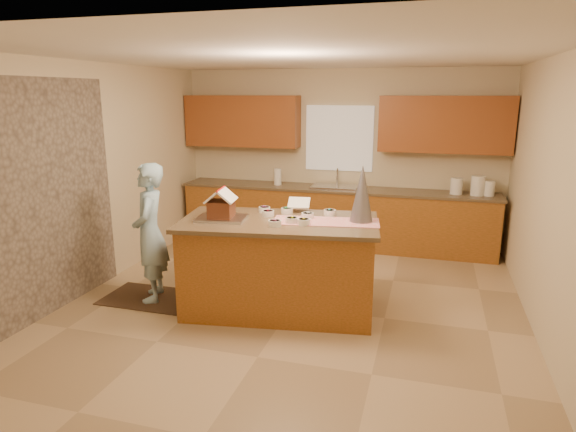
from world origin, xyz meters
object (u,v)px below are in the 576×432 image
Objects in this scene: island_base at (279,267)px; tinsel_tree at (362,193)px; boy at (150,233)px; gingerbread_house at (221,206)px.

island_base is 3.27× the size of tinsel_tree.
boy reaches higher than island_base.
tinsel_tree reaches higher than gingerbread_house.
gingerbread_house is (-0.60, -0.14, 0.68)m from island_base.
tinsel_tree is at bearing 3.67° from island_base.
island_base is 1.21m from tinsel_tree.
boy is (-2.33, -0.32, -0.53)m from tinsel_tree.
gingerbread_house is (0.89, -0.01, 0.36)m from boy.
gingerbread_house is at bearing 67.38° from boy.
gingerbread_house is at bearing -167.30° from tinsel_tree.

